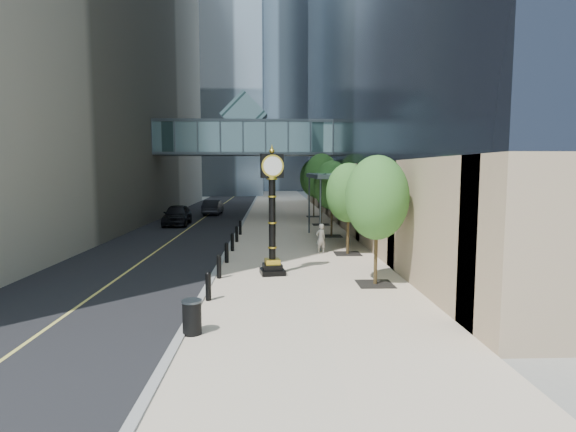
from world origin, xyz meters
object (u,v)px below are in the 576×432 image
object	(u,v)px
pedestrian	(321,238)
car_near	(177,215)
car_far	(213,207)
trash_bin	(192,318)
street_clock	(272,221)

from	to	relation	value
pedestrian	car_near	distance (m)	16.89
car_far	trash_bin	bearing A→B (deg)	98.00
pedestrian	car_far	distance (m)	23.82
pedestrian	car_near	world-z (taller)	car_near
car_near	car_far	xyz separation A→B (m)	(1.82, 8.95, -0.10)
trash_bin	car_far	world-z (taller)	car_far
car_near	pedestrian	bearing A→B (deg)	-54.69
trash_bin	pedestrian	size ratio (longest dim) A/B	0.56
trash_bin	car_far	distance (m)	34.43
trash_bin	car_near	size ratio (longest dim) A/B	0.18
street_clock	trash_bin	bearing A→B (deg)	-116.38
pedestrian	car_near	size ratio (longest dim) A/B	0.32
street_clock	pedestrian	bearing A→B (deg)	52.97
street_clock	pedestrian	world-z (taller)	street_clock
street_clock	pedestrian	xyz separation A→B (m)	(2.65, 4.97, -1.54)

